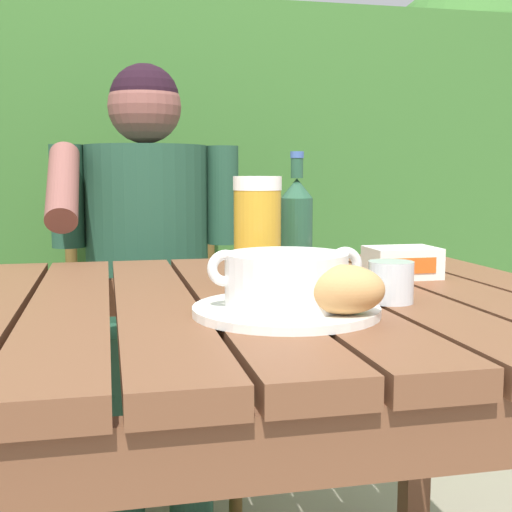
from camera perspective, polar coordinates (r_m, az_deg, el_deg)
name	(u,v)px	position (r m, az deg, el deg)	size (l,w,h in m)	color
dining_table	(235,354)	(1.11, -1.80, -8.29)	(1.15, 0.93, 0.75)	brown
hedge_backdrop	(204,203)	(2.59, -4.42, 4.51)	(3.76, 0.84, 1.74)	#37682B
chair_near_diner	(146,337)	(2.02, -9.29, -6.74)	(0.46, 0.48, 0.96)	brown
person_eating	(147,260)	(1.77, -9.17, -0.30)	(0.48, 0.47, 1.22)	#224A35
serving_plate	(286,310)	(0.94, 2.56, -4.59)	(0.26, 0.26, 0.01)	white
soup_bowl	(286,278)	(0.93, 2.57, -1.89)	(0.22, 0.17, 0.08)	white
bread_roll	(344,289)	(0.88, 7.43, -2.82)	(0.13, 0.11, 0.06)	tan
beer_glass	(257,231)	(1.16, 0.12, 2.11)	(0.08, 0.08, 0.19)	gold
beer_bottle	(297,226)	(1.24, 3.45, 2.53)	(0.06, 0.06, 0.23)	#255037
water_glass_small	(391,282)	(1.04, 11.34, -2.17)	(0.07, 0.07, 0.06)	silver
butter_tub	(402,262)	(1.29, 12.24, -0.53)	(0.13, 0.10, 0.06)	white
table_knife	(351,295)	(1.07, 8.02, -3.29)	(0.14, 0.03, 0.01)	silver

